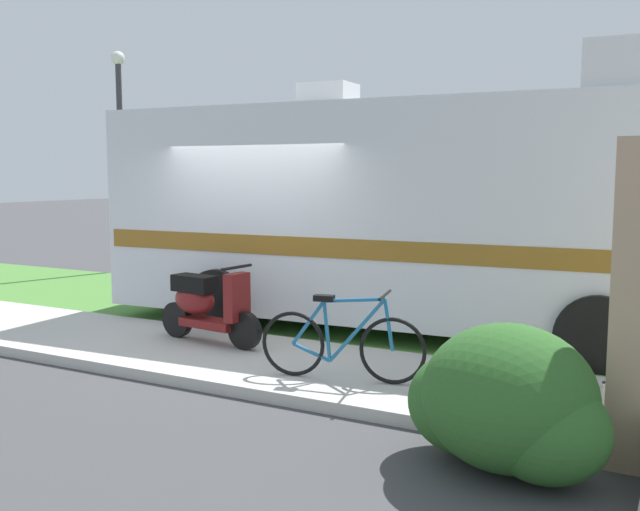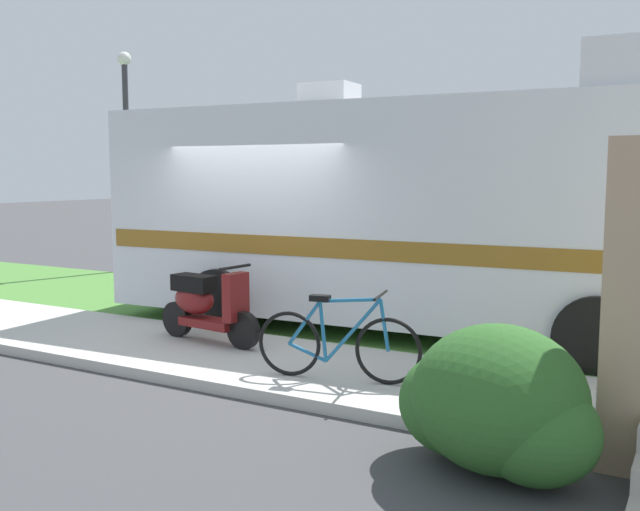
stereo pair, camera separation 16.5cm
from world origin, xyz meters
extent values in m
plane|color=#424244|center=(0.00, 0.00, 0.00)|extent=(80.00, 80.00, 0.00)
cube|color=beige|center=(0.00, -1.20, 0.06)|extent=(24.00, 2.00, 0.12)
cube|color=#4C8438|center=(0.00, 1.50, 0.04)|extent=(24.00, 3.40, 0.08)
cube|color=silver|center=(1.58, 1.24, 1.65)|extent=(8.11, 2.99, 2.71)
cube|color=#8C601E|center=(1.58, 1.24, 1.25)|extent=(7.95, 3.00, 0.24)
cube|color=silver|center=(0.38, 1.18, 3.19)|extent=(0.73, 0.63, 0.36)
cylinder|color=black|center=(3.99, 2.61, 0.45)|extent=(0.91, 0.32, 0.90)
cylinder|color=black|center=(4.12, 0.12, 0.45)|extent=(0.91, 0.32, 0.90)
cylinder|color=black|center=(-0.68, 2.37, 0.45)|extent=(0.91, 0.32, 0.90)
cylinder|color=black|center=(-0.55, -0.11, 0.45)|extent=(0.91, 0.32, 0.90)
cylinder|color=black|center=(0.42, -0.97, 0.34)|extent=(0.45, 0.15, 0.44)
cylinder|color=black|center=(-0.68, -0.84, 0.34)|extent=(0.45, 0.15, 0.44)
cube|color=maroon|center=(-0.13, -0.91, 0.36)|extent=(0.80, 0.37, 0.10)
cube|color=black|center=(-0.37, -0.88, 0.82)|extent=(0.59, 0.33, 0.20)
ellipsoid|color=maroon|center=(-0.37, -0.88, 0.62)|extent=(0.63, 0.37, 0.36)
cube|color=maroon|center=(0.31, -0.96, 0.72)|extent=(0.18, 0.33, 0.56)
cylinder|color=black|center=(0.31, -0.96, 1.07)|extent=(0.10, 0.50, 0.04)
sphere|color=white|center=(0.31, -0.96, 0.90)|extent=(0.12, 0.12, 0.12)
torus|color=black|center=(2.45, -1.44, 0.45)|extent=(0.65, 0.17, 0.66)
torus|color=black|center=(1.46, -1.64, 0.45)|extent=(0.65, 0.17, 0.66)
cylinder|color=#1E6699|center=(2.10, -1.51, 0.62)|extent=(0.57, 0.15, 0.67)
cylinder|color=#1E6699|center=(1.80, -1.57, 0.60)|extent=(0.10, 0.05, 0.60)
cylinder|color=#1E6699|center=(2.07, -1.51, 0.92)|extent=(0.60, 0.16, 0.09)
cylinder|color=#1E6699|center=(1.64, -1.60, 0.37)|extent=(0.40, 0.11, 0.18)
cylinder|color=#1E6699|center=(1.61, -1.61, 0.67)|extent=(0.35, 0.11, 0.47)
cylinder|color=#1E6699|center=(2.41, -1.44, 0.70)|extent=(0.12, 0.06, 0.51)
cube|color=black|center=(1.77, -1.57, 0.93)|extent=(0.22, 0.14, 0.06)
cylinder|color=black|center=(2.37, -1.45, 0.99)|extent=(0.13, 0.52, 0.03)
cube|color=silver|center=(2.56, 6.04, 1.02)|extent=(2.56, 2.17, 1.48)
cube|color=black|center=(2.56, 6.04, 1.46)|extent=(2.44, 2.18, 0.44)
cylinder|color=black|center=(2.31, 5.09, 0.38)|extent=(0.77, 0.29, 0.76)
cylinder|color=black|center=(2.43, 7.02, 0.38)|extent=(0.77, 0.29, 0.76)
cube|color=#1E2328|center=(-1.81, 9.11, 1.01)|extent=(2.48, 2.12, 1.45)
cube|color=black|center=(-1.81, 9.11, 1.43)|extent=(2.36, 2.13, 0.44)
cube|color=#1E2328|center=(0.83, 9.25, 0.65)|extent=(3.01, 2.14, 0.73)
cylinder|color=black|center=(-1.94, 8.14, 0.38)|extent=(0.77, 0.28, 0.76)
cylinder|color=black|center=(-2.04, 10.05, 0.38)|extent=(0.77, 0.28, 0.76)
cylinder|color=black|center=(1.23, 8.31, 0.38)|extent=(0.77, 0.28, 0.76)
cylinder|color=black|center=(1.13, 10.22, 0.38)|extent=(0.77, 0.28, 0.76)
ellipsoid|color=#2D6026|center=(3.85, -2.70, 0.56)|extent=(1.25, 1.12, 1.06)
ellipsoid|color=#2D6026|center=(3.53, -2.58, 0.44)|extent=(0.94, 0.84, 0.80)
ellipsoid|color=#2D6026|center=(4.13, -2.79, 0.41)|extent=(0.87, 0.79, 0.74)
cylinder|color=#B2B2B7|center=(4.33, -1.24, 0.21)|extent=(0.06, 0.06, 0.19)
cylinder|color=#B2B2B7|center=(4.33, -1.24, 0.33)|extent=(0.03, 0.03, 0.04)
cylinder|color=black|center=(4.33, -1.24, 0.35)|extent=(0.03, 0.03, 0.01)
cylinder|color=#333338|center=(-5.76, 3.60, 2.19)|extent=(0.12, 0.12, 4.39)
sphere|color=silver|center=(-5.76, 3.60, 4.51)|extent=(0.28, 0.28, 0.28)
camera|label=1|loc=(4.97, -7.64, 2.15)|focal=39.85mm
camera|label=2|loc=(5.11, -7.56, 2.15)|focal=39.85mm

